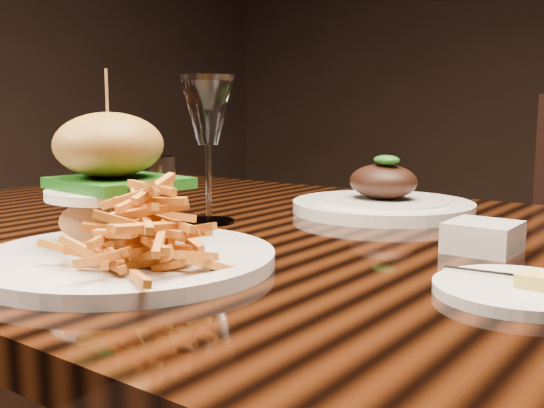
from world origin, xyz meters
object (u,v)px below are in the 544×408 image
Objects in this scene: dining_table at (338,296)px; far_dish at (383,201)px; burger_plate at (125,214)px; wine_glass at (208,115)px.

dining_table is 0.24m from far_dish.
burger_plate is at bearing -96.74° from far_dish.
wine_glass is at bearing 131.51° from burger_plate.
burger_plate is at bearing -112.18° from dining_table.
dining_table is at bearing -77.11° from far_dish.
far_dish is (0.06, 0.47, -0.04)m from burger_plate.
far_dish is (0.16, 0.23, -0.14)m from wine_glass.
wine_glass reaches higher than far_dish.
dining_table is at bearing 5.17° from wine_glass.
wine_glass is 0.74× the size of far_dish.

